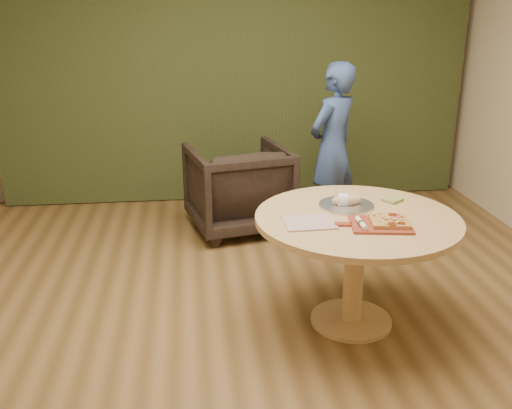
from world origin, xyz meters
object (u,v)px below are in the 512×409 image
at_px(cutlery_roll, 361,223).
at_px(bread_roll, 345,200).
at_px(pedestal_table, 356,237).
at_px(flatbread_pizza, 390,221).
at_px(person_standing, 333,148).
at_px(serving_tray, 346,205).
at_px(pizza_paddle, 379,225).
at_px(armchair, 238,184).

relative_size(cutlery_roll, bread_roll, 1.03).
bearing_deg(pedestal_table, bread_roll, 100.31).
relative_size(flatbread_pizza, person_standing, 0.16).
height_order(pedestal_table, person_standing, person_standing).
height_order(serving_tray, person_standing, person_standing).
bearing_deg(cutlery_roll, pedestal_table, 79.68).
bearing_deg(pizza_paddle, pedestal_table, 121.78).
relative_size(pedestal_table, bread_roll, 6.58).
distance_m(flatbread_pizza, armchair, 2.09).
bearing_deg(bread_roll, person_standing, 78.95).
distance_m(flatbread_pizza, person_standing, 1.89).
bearing_deg(bread_roll, pizza_paddle, -73.19).
xyz_separation_m(bread_roll, armchair, (-0.56, 1.58, -0.36)).
relative_size(bread_roll, person_standing, 0.13).
bearing_deg(armchair, serving_tray, 96.96).
distance_m(pedestal_table, person_standing, 1.74).
bearing_deg(pizza_paddle, cutlery_roll, -161.98).
distance_m(serving_tray, person_standing, 1.56).
distance_m(flatbread_pizza, serving_tray, 0.39).
distance_m(pizza_paddle, person_standing, 1.90).
bearing_deg(bread_roll, cutlery_roll, -90.75).
relative_size(pizza_paddle, serving_tray, 1.31).
bearing_deg(pizza_paddle, armchair, 117.92).
bearing_deg(person_standing, serving_tray, 39.78).
bearing_deg(flatbread_pizza, pizza_paddle, -176.09).
bearing_deg(pedestal_table, armchair, 108.57).
relative_size(pizza_paddle, armchair, 0.53).
distance_m(serving_tray, bread_roll, 0.04).
bearing_deg(flatbread_pizza, person_standing, 86.22).
height_order(cutlery_roll, person_standing, person_standing).
xyz_separation_m(flatbread_pizza, armchair, (-0.73, 1.93, -0.34)).
bearing_deg(cutlery_roll, person_standing, 81.29).
height_order(pizza_paddle, serving_tray, serving_tray).
bearing_deg(pedestal_table, cutlery_roll, -100.66).
distance_m(pedestal_table, bread_roll, 0.26).
bearing_deg(serving_tray, pedestal_table, -82.47).
distance_m(bread_roll, person_standing, 1.56).
distance_m(pizza_paddle, cutlery_roll, 0.12).
xyz_separation_m(cutlery_roll, person_standing, (0.30, 1.91, -0.02)).
height_order(armchair, person_standing, person_standing).
xyz_separation_m(pedestal_table, armchair, (-0.59, 1.76, -0.17)).
bearing_deg(armchair, pedestal_table, 95.78).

